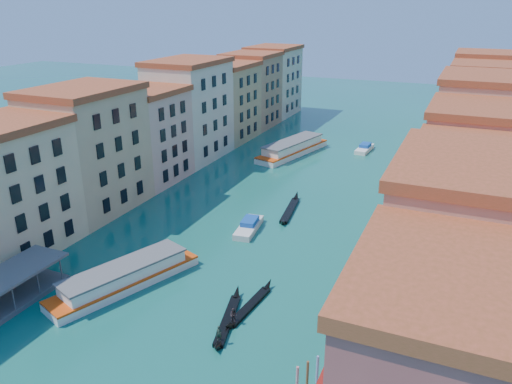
# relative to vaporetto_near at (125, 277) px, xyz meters

# --- Properties ---
(left_bank_palazzos) EXTENTS (12.80, 128.40, 21.00)m
(left_bank_palazzos) POSITION_rel_vaporetto_near_xyz_m (-19.75, 43.14, 8.43)
(left_bank_palazzos) COLOR beige
(left_bank_palazzos) RESTS_ON ground
(right_bank_palazzos) EXTENTS (12.80, 128.40, 21.00)m
(right_bank_palazzos) POSITION_rel_vaporetto_near_xyz_m (36.25, 43.46, 8.47)
(right_bank_palazzos) COLOR #A54642
(right_bank_palazzos) RESTS_ON ground
(quay) EXTENTS (4.00, 140.00, 1.00)m
(quay) POSITION_rel_vaporetto_near_xyz_m (28.25, 43.46, -0.77)
(quay) COLOR #9D977E
(quay) RESTS_ON ground
(restaurant_awnings) EXTENTS (3.20, 44.55, 3.12)m
(restaurant_awnings) POSITION_rel_vaporetto_near_xyz_m (28.44, 1.46, 1.71)
(restaurant_awnings) COLOR #65140D
(restaurant_awnings) RESTS_ON ground
(mooring_poles_right) EXTENTS (1.44, 54.24, 3.20)m
(mooring_poles_right) POSITION_rel_vaporetto_near_xyz_m (25.35, 7.26, 0.03)
(mooring_poles_right) COLOR brown
(mooring_poles_right) RESTS_ON ground
(vaporetto_near) EXTENTS (10.79, 19.33, 2.83)m
(vaporetto_near) POSITION_rel_vaporetto_near_xyz_m (0.00, 0.00, 0.00)
(vaporetto_near) COLOR white
(vaporetto_near) RESTS_ON ground
(vaporetto_far) EXTENTS (10.12, 22.49, 3.26)m
(vaporetto_far) POSITION_rel_vaporetto_near_xyz_m (-0.11, 60.23, 0.19)
(vaporetto_far) COLOR white
(vaporetto_far) RESTS_ON ground
(gondola_fore) EXTENTS (3.66, 11.63, 2.35)m
(gondola_fore) POSITION_rel_vaporetto_near_xyz_m (14.50, -1.56, -0.88)
(gondola_fore) COLOR black
(gondola_fore) RESTS_ON ground
(gondola_right) EXTENTS (1.80, 10.90, 2.17)m
(gondola_right) POSITION_rel_vaporetto_near_xyz_m (15.57, 1.54, -0.86)
(gondola_right) COLOR black
(gondola_right) RESTS_ON ground
(gondola_far) EXTENTS (2.87, 13.27, 1.88)m
(gondola_far) POSITION_rel_vaporetto_near_xyz_m (10.41, 29.49, -0.89)
(gondola_far) COLOR black
(gondola_far) RESTS_ON ground
(motorboat_mid) EXTENTS (3.53, 8.22, 1.65)m
(motorboat_mid) POSITION_rel_vaporetto_near_xyz_m (7.18, 20.25, -0.63)
(motorboat_mid) COLOR silver
(motorboat_mid) RESTS_ON ground
(motorboat_far) EXTENTS (2.98, 8.03, 1.63)m
(motorboat_far) POSITION_rel_vaporetto_near_xyz_m (14.13, 69.39, -0.64)
(motorboat_far) COLOR white
(motorboat_far) RESTS_ON ground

